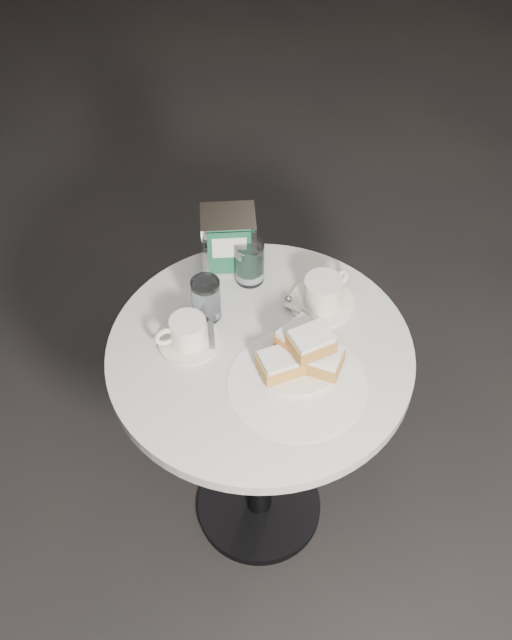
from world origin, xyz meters
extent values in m
plane|color=black|center=(0.00, 0.00, 0.00)|extent=(7.00, 7.00, 0.00)
cylinder|color=black|center=(0.00, 0.00, 0.01)|extent=(0.36, 0.36, 0.03)
cylinder|color=black|center=(0.00, 0.00, 0.36)|extent=(0.07, 0.07, 0.70)
cylinder|color=white|center=(0.00, 0.00, 0.73)|extent=(0.70, 0.70, 0.03)
cylinder|color=white|center=(0.03, -0.12, 0.75)|extent=(0.38, 0.38, 0.00)
cylinder|color=silver|center=(0.06, -0.08, 0.75)|extent=(0.24, 0.24, 0.01)
cube|color=gold|center=(0.01, -0.08, 0.78)|extent=(0.10, 0.08, 0.03)
cube|color=white|center=(0.01, -0.08, 0.80)|extent=(0.09, 0.07, 0.01)
cube|color=#C3863C|center=(0.09, -0.11, 0.78)|extent=(0.11, 0.12, 0.03)
cube|color=white|center=(0.09, -0.11, 0.80)|extent=(0.10, 0.11, 0.01)
cube|color=#CA7C3E|center=(0.07, -0.05, 0.80)|extent=(0.11, 0.09, 0.03)
cube|color=white|center=(0.07, -0.05, 0.83)|extent=(0.10, 0.09, 0.01)
cube|color=#C6843D|center=(0.07, -0.09, 0.83)|extent=(0.09, 0.07, 0.03)
cube|color=white|center=(0.07, -0.09, 0.86)|extent=(0.08, 0.07, 0.01)
cylinder|color=silver|center=(-0.13, 0.10, 0.75)|extent=(0.16, 0.16, 0.01)
cylinder|color=white|center=(-0.13, 0.10, 0.79)|extent=(0.09, 0.09, 0.06)
cylinder|color=#8A614B|center=(-0.13, 0.10, 0.81)|extent=(0.09, 0.09, 0.00)
torus|color=white|center=(-0.19, 0.10, 0.79)|extent=(0.05, 0.02, 0.05)
cube|color=silver|center=(-0.08, 0.09, 0.76)|extent=(0.05, 0.10, 0.00)
sphere|color=silver|center=(-0.07, 0.14, 0.76)|extent=(0.02, 0.02, 0.02)
cylinder|color=white|center=(0.20, 0.06, 0.75)|extent=(0.19, 0.19, 0.01)
cylinder|color=silver|center=(0.20, 0.06, 0.79)|extent=(0.11, 0.11, 0.07)
cylinder|color=#875D4A|center=(0.20, 0.06, 0.82)|extent=(0.10, 0.10, 0.00)
torus|color=white|center=(0.25, 0.07, 0.79)|extent=(0.06, 0.03, 0.06)
cube|color=silver|center=(0.14, 0.04, 0.76)|extent=(0.06, 0.10, 0.00)
sphere|color=silver|center=(0.13, 0.09, 0.76)|extent=(0.02, 0.02, 0.02)
cylinder|color=silver|center=(-0.06, 0.15, 0.80)|extent=(0.08, 0.08, 0.11)
cylinder|color=silver|center=(-0.06, 0.15, 0.80)|extent=(0.07, 0.07, 0.09)
cylinder|color=silver|center=(0.08, 0.21, 0.80)|extent=(0.08, 0.08, 0.11)
cylinder|color=white|center=(0.08, 0.21, 0.80)|extent=(0.07, 0.07, 0.10)
cube|color=silver|center=(0.07, 0.29, 0.82)|extent=(0.16, 0.15, 0.15)
cube|color=#1B613F|center=(0.04, 0.24, 0.83)|extent=(0.10, 0.05, 0.13)
cube|color=white|center=(0.04, 0.23, 0.85)|extent=(0.08, 0.04, 0.06)
camera|label=1|loc=(-0.54, -1.00, 2.16)|focal=45.00mm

